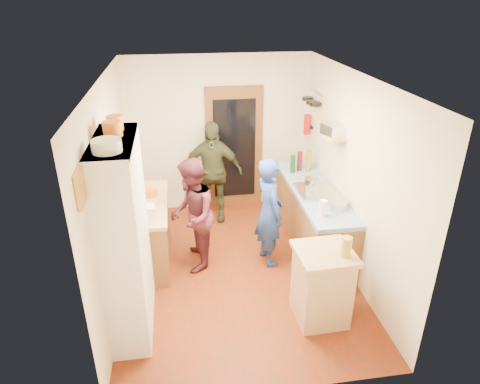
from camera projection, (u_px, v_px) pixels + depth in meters
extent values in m
cube|color=maroon|center=(237.00, 270.00, 5.87)|extent=(3.00, 4.00, 0.02)
cube|color=silver|center=(236.00, 76.00, 4.75)|extent=(3.00, 4.00, 0.02)
cube|color=silver|center=(219.00, 134.00, 7.11)|extent=(3.00, 0.02, 2.60)
cube|color=silver|center=(271.00, 282.00, 3.52)|extent=(3.00, 0.02, 2.60)
cube|color=silver|center=(111.00, 191.00, 5.11)|extent=(0.02, 4.00, 2.60)
cube|color=silver|center=(352.00, 176.00, 5.52)|extent=(0.02, 4.00, 2.60)
cube|color=brown|center=(234.00, 149.00, 7.21)|extent=(0.95, 0.06, 2.10)
cube|color=black|center=(235.00, 149.00, 7.18)|extent=(0.70, 0.02, 1.70)
cube|color=white|center=(125.00, 239.00, 4.51)|extent=(0.40, 1.20, 2.20)
cube|color=white|center=(112.00, 141.00, 4.04)|extent=(0.40, 1.14, 0.04)
cylinder|color=white|center=(107.00, 146.00, 3.71)|extent=(0.26, 0.26, 0.11)
cylinder|color=orange|center=(112.00, 129.00, 4.10)|extent=(0.18, 0.18, 0.15)
cylinder|color=orange|center=(115.00, 123.00, 4.28)|extent=(0.16, 0.16, 0.14)
cube|color=brown|center=(146.00, 233.00, 5.93)|extent=(0.60, 1.40, 0.85)
cube|color=tan|center=(143.00, 204.00, 5.73)|extent=(0.64, 1.44, 0.05)
cube|color=white|center=(144.00, 214.00, 5.23)|extent=(0.29, 0.21, 0.20)
cylinder|color=white|center=(138.00, 205.00, 5.48)|extent=(0.17, 0.17, 0.16)
cylinder|color=orange|center=(149.00, 192.00, 5.90)|extent=(0.27, 0.27, 0.10)
cube|color=tan|center=(146.00, 185.00, 6.22)|extent=(0.31, 0.23, 0.02)
cube|color=brown|center=(312.00, 219.00, 6.30)|extent=(0.60, 2.20, 0.84)
cube|color=#1E50A1|center=(314.00, 191.00, 6.11)|extent=(0.62, 2.22, 0.06)
cube|color=silver|center=(317.00, 191.00, 6.00)|extent=(0.55, 0.58, 0.04)
cylinder|color=silver|center=(312.00, 183.00, 6.02)|extent=(0.22, 0.22, 0.14)
cylinder|color=#143F14|center=(293.00, 164.00, 6.60)|extent=(0.08, 0.08, 0.29)
cylinder|color=#591419|center=(300.00, 161.00, 6.68)|extent=(0.09, 0.09, 0.31)
cylinder|color=olive|center=(309.00, 161.00, 6.66)|extent=(0.10, 0.10, 0.33)
cylinder|color=white|center=(323.00, 208.00, 5.33)|extent=(0.12, 0.12, 0.22)
cylinder|color=silver|center=(336.00, 204.00, 5.56)|extent=(0.31, 0.31, 0.11)
cube|color=tan|center=(321.00, 287.00, 4.84)|extent=(0.57, 0.57, 0.86)
cube|color=tan|center=(325.00, 253.00, 4.65)|extent=(0.64, 0.64, 0.05)
cube|color=white|center=(319.00, 251.00, 4.68)|extent=(0.36, 0.29, 0.02)
cylinder|color=#AD9E2D|center=(346.00, 247.00, 4.51)|extent=(0.12, 0.12, 0.23)
cylinder|color=silver|center=(316.00, 93.00, 6.55)|extent=(0.02, 0.65, 0.02)
cylinder|color=black|center=(315.00, 104.00, 6.44)|extent=(0.18, 0.18, 0.05)
cylinder|color=black|center=(311.00, 102.00, 6.63)|extent=(0.16, 0.16, 0.05)
cylinder|color=black|center=(307.00, 99.00, 6.81)|extent=(0.17, 0.17, 0.05)
cube|color=tan|center=(332.00, 136.00, 5.73)|extent=(0.26, 0.42, 0.03)
cube|color=silver|center=(333.00, 130.00, 5.69)|extent=(0.28, 0.34, 0.15)
cube|color=black|center=(310.00, 127.00, 6.97)|extent=(0.06, 0.10, 0.04)
cylinder|color=red|center=(307.00, 124.00, 6.94)|extent=(0.11, 0.11, 0.32)
cube|color=gold|center=(80.00, 188.00, 3.41)|extent=(0.03, 0.25, 0.30)
imported|color=navy|center=(272.00, 212.00, 5.75)|extent=(0.47, 0.62, 1.54)
imported|color=#4C1E2A|center=(194.00, 214.00, 5.68)|extent=(0.65, 0.81, 1.56)
imported|color=#313721|center=(213.00, 172.00, 6.85)|extent=(1.03, 0.56, 1.67)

